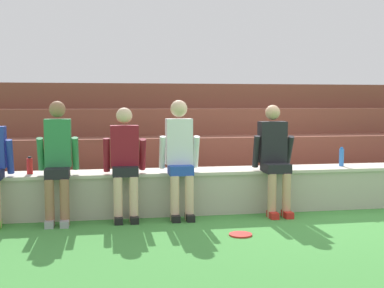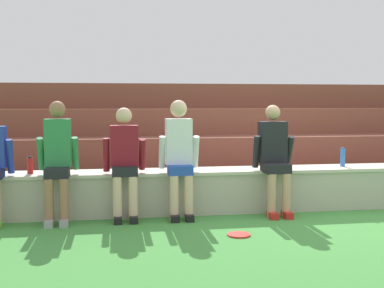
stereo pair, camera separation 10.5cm
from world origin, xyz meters
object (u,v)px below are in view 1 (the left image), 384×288
object	(u,v)px
person_left_of_center	(58,158)
person_center	(125,159)
water_bottle_near_left	(342,157)
frisbee	(241,235)
person_far_right	(274,156)
person_right_of_center	(180,154)
water_bottle_near_right	(30,166)

from	to	relation	value
person_left_of_center	person_center	size ratio (longest dim) A/B	1.06
water_bottle_near_left	frisbee	xyz separation A→B (m)	(-1.82, -1.29, -0.68)
person_center	person_far_right	size ratio (longest dim) A/B	0.98
person_far_right	frisbee	size ratio (longest dim) A/B	5.55
person_center	frisbee	xyz separation A→B (m)	(1.21, -1.00, -0.75)
person_left_of_center	person_center	distance (m)	0.81
person_center	person_left_of_center	bearing A→B (deg)	179.18
person_far_right	frisbee	xyz separation A→B (m)	(-0.72, -0.97, -0.75)
person_left_of_center	person_center	world-z (taller)	person_left_of_center
water_bottle_near_left	frisbee	size ratio (longest dim) A/B	1.04
water_bottle_near_left	frisbee	world-z (taller)	water_bottle_near_left
person_right_of_center	person_left_of_center	bearing A→B (deg)	179.42
person_left_of_center	water_bottle_near_left	xyz separation A→B (m)	(3.84, 0.28, -0.10)
person_right_of_center	person_far_right	distance (m)	1.24
person_right_of_center	water_bottle_near_right	distance (m)	1.88
water_bottle_near_left	person_right_of_center	bearing A→B (deg)	-172.84
person_center	person_right_of_center	distance (m)	0.69
water_bottle_near_right	frisbee	world-z (taller)	water_bottle_near_right
water_bottle_near_right	person_right_of_center	bearing A→B (deg)	-7.98
person_far_right	water_bottle_near_right	size ratio (longest dim) A/B	6.45
person_right_of_center	water_bottle_near_left	world-z (taller)	person_right_of_center
person_right_of_center	water_bottle_near_right	world-z (taller)	person_right_of_center
person_right_of_center	water_bottle_near_left	xyz separation A→B (m)	(2.34, 0.29, -0.11)
person_far_right	frisbee	world-z (taller)	person_far_right
person_right_of_center	frisbee	world-z (taller)	person_right_of_center
person_far_right	water_bottle_near_right	bearing A→B (deg)	174.81
water_bottle_near_right	frisbee	size ratio (longest dim) A/B	0.86
person_left_of_center	frisbee	xyz separation A→B (m)	(2.02, -1.01, -0.78)
person_left_of_center	water_bottle_near_right	bearing A→B (deg)	145.84
water_bottle_near_right	frisbee	bearing A→B (deg)	-27.77
water_bottle_near_left	person_center	bearing A→B (deg)	-174.52
person_far_right	frisbee	distance (m)	1.43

